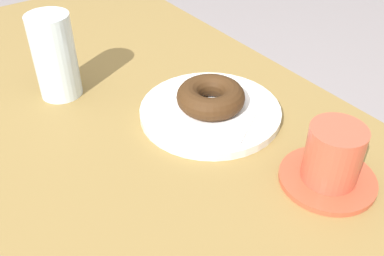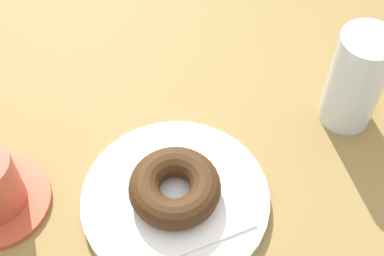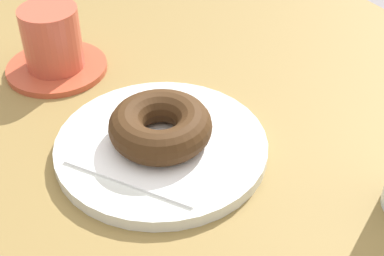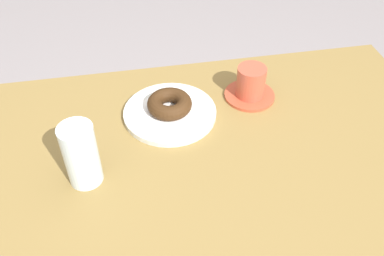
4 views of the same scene
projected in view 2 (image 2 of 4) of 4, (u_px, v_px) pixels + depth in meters
name	position (u px, v px, depth m)	size (l,w,h in m)	color
table	(197.00, 165.00, 0.80)	(1.27, 0.65, 0.74)	olive
plate_chocolate_ring	(175.00, 199.00, 0.64)	(0.22, 0.22, 0.01)	silver
napkin_chocolate_ring	(175.00, 196.00, 0.64)	(0.14, 0.14, 0.00)	white
donut_chocolate_ring	(175.00, 187.00, 0.62)	(0.11, 0.11, 0.04)	#3C2411
water_glass	(356.00, 80.00, 0.67)	(0.07, 0.07, 0.14)	silver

